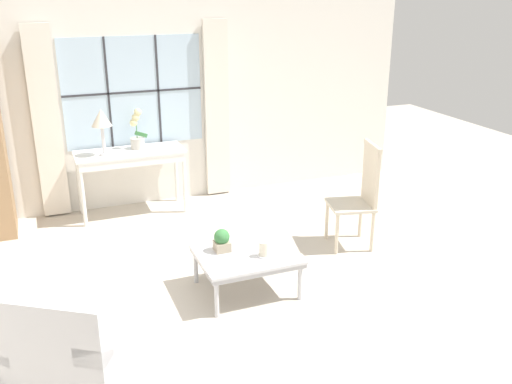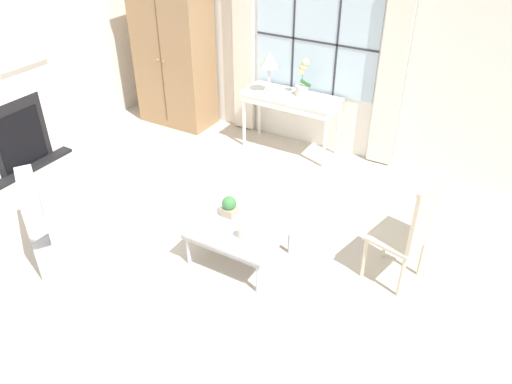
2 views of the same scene
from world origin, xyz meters
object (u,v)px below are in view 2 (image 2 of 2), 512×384
object	(u,v)px
coffee_table	(240,230)
potted_plant_small	(229,206)
armoire	(174,52)
armchair_upholstered	(76,223)
side_chair_wooden	(411,228)
console_table	(291,101)
potted_orchid	(302,81)
fireplace	(9,114)
table_lamp	(269,61)
pillar_candle	(243,232)

from	to	relation	value
coffee_table	potted_plant_small	world-z (taller)	potted_plant_small
armoire	armchair_upholstered	xyz separation A→B (m)	(0.94, -2.87, -0.79)
armoire	side_chair_wooden	xyz separation A→B (m)	(3.93, -1.76, -0.44)
armchair_upholstered	side_chair_wooden	bearing A→B (deg)	20.39
console_table	armchair_upholstered	distance (m)	3.07
potted_orchid	coffee_table	world-z (taller)	potted_orchid
armchair_upholstered	side_chair_wooden	size ratio (longest dim) A/B	1.12
fireplace	console_table	world-z (taller)	fireplace
potted_plant_small	side_chair_wooden	bearing A→B (deg)	12.45
armoire	console_table	xyz separation A→B (m)	(1.86, 0.02, -0.35)
potted_orchid	potted_plant_small	size ratio (longest dim) A/B	2.32
fireplace	armchair_upholstered	xyz separation A→B (m)	(1.84, -0.77, -0.47)
potted_plant_small	fireplace	bearing A→B (deg)	179.68
coffee_table	potted_plant_small	distance (m)	0.26
side_chair_wooden	console_table	bearing A→B (deg)	139.28
armchair_upholstered	coffee_table	xyz separation A→B (m)	(1.53, 0.63, 0.09)
potted_orchid	coffee_table	bearing A→B (deg)	-77.89
console_table	potted_orchid	world-z (taller)	potted_orchid
side_chair_wooden	potted_plant_small	world-z (taller)	side_chair_wooden
console_table	table_lamp	bearing A→B (deg)	-166.03
console_table	pillar_candle	bearing A→B (deg)	-72.97
table_lamp	armchair_upholstered	size ratio (longest dim) A/B	0.43
potted_orchid	coffee_table	xyz separation A→B (m)	(0.50, -2.33, -0.63)
table_lamp	armoire	bearing A→B (deg)	178.18
fireplace	potted_plant_small	bearing A→B (deg)	-0.32
fireplace	potted_orchid	size ratio (longest dim) A/B	4.35
console_table	potted_orchid	distance (m)	0.30
side_chair_wooden	potted_plant_small	bearing A→B (deg)	-167.55
potted_orchid	coffee_table	distance (m)	2.47
armchair_upholstered	potted_plant_small	bearing A→B (deg)	29.10
fireplace	side_chair_wooden	size ratio (longest dim) A/B	1.88
armoire	armchair_upholstered	distance (m)	3.12
table_lamp	potted_plant_small	bearing A→B (deg)	-70.85
table_lamp	fireplace	bearing A→B (deg)	-140.15
armoire	potted_plant_small	bearing A→B (deg)	-42.94
console_table	potted_plant_small	xyz separation A→B (m)	(0.43, -2.15, -0.21)
console_table	armchair_upholstered	size ratio (longest dim) A/B	1.02
coffee_table	pillar_candle	distance (m)	0.20
armchair_upholstered	pillar_candle	distance (m)	1.74
armoire	table_lamp	size ratio (longest dim) A/B	3.91
potted_orchid	armchair_upholstered	distance (m)	3.22
side_chair_wooden	coffee_table	distance (m)	1.56
armchair_upholstered	side_chair_wooden	distance (m)	3.21
potted_plant_small	pillar_candle	xyz separation A→B (m)	(0.31, -0.24, -0.04)
pillar_candle	console_table	bearing A→B (deg)	107.03
table_lamp	armchair_upholstered	distance (m)	3.04
armoire	side_chair_wooden	distance (m)	4.33
console_table	pillar_candle	size ratio (longest dim) A/B	8.42
console_table	potted_plant_small	bearing A→B (deg)	-78.80
table_lamp	coffee_table	xyz separation A→B (m)	(0.91, -2.19, -0.86)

